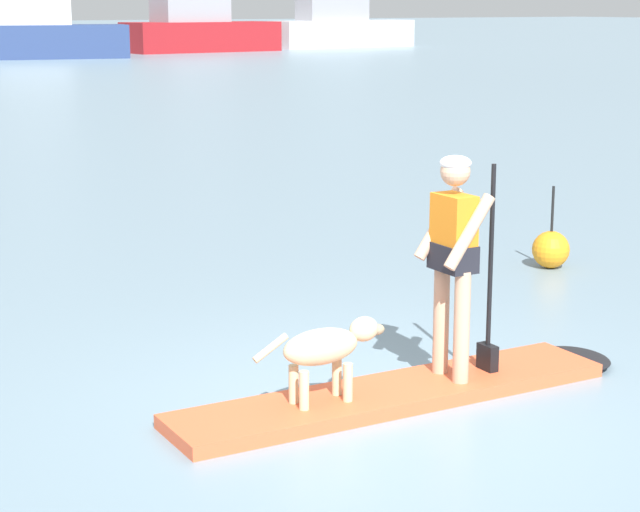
{
  "coord_description": "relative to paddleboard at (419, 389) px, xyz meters",
  "views": [
    {
      "loc": [
        -4.6,
        -6.33,
        2.84
      ],
      "look_at": [
        0.0,
        1.0,
        0.9
      ],
      "focal_mm": 63.08,
      "sensor_mm": 36.0,
      "label": 1
    }
  ],
  "objects": [
    {
      "name": "moored_boat_port",
      "position": [
        26.34,
        57.46,
        1.53
      ],
      "size": [
        9.83,
        3.86,
        4.88
      ],
      "color": "maroon",
      "rests_on": "ground_plane"
    },
    {
      "name": "dog",
      "position": [
        -0.78,
        0.04,
        0.44
      ],
      "size": [
        1.05,
        0.25,
        0.57
      ],
      "color": "#CCB78C",
      "rests_on": "paddleboard"
    },
    {
      "name": "paddleboard",
      "position": [
        0.0,
        0.0,
        0.0
      ],
      "size": [
        3.76,
        0.85,
        0.1
      ],
      "color": "#E55933",
      "rests_on": "ground_plane"
    },
    {
      "name": "moored_boat_outer",
      "position": [
        37.86,
        59.06,
        1.38
      ],
      "size": [
        11.5,
        3.95,
        10.55
      ],
      "color": "silver",
      "rests_on": "ground_plane"
    },
    {
      "name": "marker_buoy",
      "position": [
        3.74,
        2.56,
        0.16
      ],
      "size": [
        0.41,
        0.41,
        0.91
      ],
      "color": "orange",
      "rests_on": "ground_plane"
    },
    {
      "name": "person_paddler",
      "position": [
        0.3,
        -0.01,
        1.02
      ],
      "size": [
        0.61,
        0.49,
        1.68
      ],
      "color": "tan",
      "rests_on": "paddleboard"
    },
    {
      "name": "moored_boat_far_port",
      "position": [
        15.26,
        53.96,
        1.4
      ],
      "size": [
        9.16,
        5.0,
        4.48
      ],
      "color": "navy",
      "rests_on": "ground_plane"
    },
    {
      "name": "ground_plane",
      "position": [
        -0.23,
        0.01,
        -0.05
      ],
      "size": [
        400.0,
        400.0,
        0.0
      ],
      "primitive_type": "plane",
      "color": "slate"
    }
  ]
}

